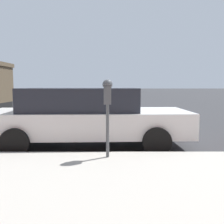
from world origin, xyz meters
The scene contains 3 objects.
ground_plane centered at (0.00, 0.00, 0.00)m, with size 220.00×220.00×0.00m, color #333335.
parking_meter centered at (-2.60, -0.04, 1.31)m, with size 0.21×0.19×1.48m.
car_white centered at (-1.01, 0.52, 0.78)m, with size 2.22×5.01×1.48m.
Camera 1 is at (-7.52, -0.10, 1.56)m, focal length 42.00 mm.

